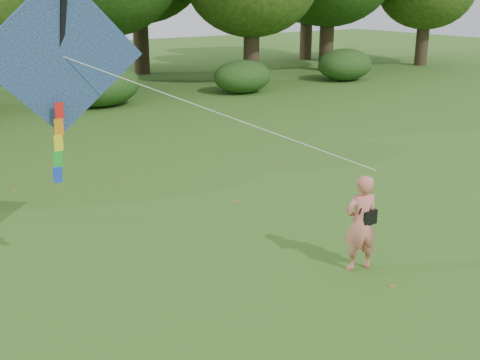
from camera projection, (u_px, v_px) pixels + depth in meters
ground at (333, 290)px, 10.06m from camera, size 100.00×100.00×0.00m
man_kite_flyer at (361, 223)px, 10.57m from camera, size 0.72×0.56×1.76m
crossbody_bag at (367, 216)px, 10.57m from camera, size 0.43×0.20×0.70m
flying_kite at (62, 59)px, 9.24m from camera, size 5.88×2.82×3.31m
shrub_band at (11, 96)px, 23.32m from camera, size 39.15×3.22×1.88m
fallen_leaves at (193, 201)px, 14.23m from camera, size 10.89×14.52×0.01m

